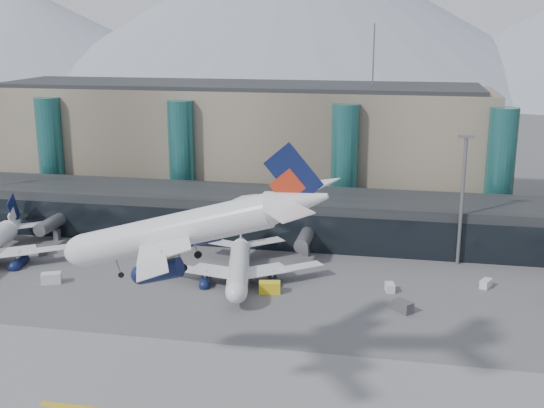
{
  "coord_description": "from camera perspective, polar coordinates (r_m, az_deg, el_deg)",
  "views": [
    {
      "loc": [
        18.81,
        -83.35,
        45.36
      ],
      "look_at": [
        -4.05,
        32.0,
        14.55
      ],
      "focal_mm": 45.0,
      "sensor_mm": 36.0,
      "label": 1
    }
  ],
  "objects": [
    {
      "name": "lightmast_mid",
      "position": [
        135.4,
        15.64,
        0.92
      ],
      "size": [
        3.0,
        1.2,
        25.6
      ],
      "color": "slate",
      "rests_on": "ground"
    },
    {
      "name": "terminal_main",
      "position": [
        181.28,
        -2.95,
        5.16
      ],
      "size": [
        130.0,
        30.0,
        31.0
      ],
      "color": "gray",
      "rests_on": "ground"
    },
    {
      "name": "veh_h",
      "position": [
        120.05,
        -0.2,
        -6.99
      ],
      "size": [
        4.0,
        2.6,
        2.05
      ],
      "primitive_type": "cube",
      "rotation": [
        0.0,
        0.0,
        0.19
      ],
      "color": "yellow",
      "rests_on": "ground"
    },
    {
      "name": "veh_f",
      "position": [
        147.74,
        -18.69,
        -3.65
      ],
      "size": [
        3.18,
        3.49,
        1.74
      ],
      "primitive_type": "cube",
      "rotation": [
        0.0,
        0.0,
        2.2
      ],
      "color": "#46464A",
      "rests_on": "ground"
    },
    {
      "name": "jet_parked_mid",
      "position": [
        126.22,
        -2.76,
        -4.47
      ],
      "size": [
        32.11,
        32.83,
        10.57
      ],
      "rotation": [
        0.0,
        0.0,
        1.78
      ],
      "color": "silver",
      "rests_on": "ground"
    },
    {
      "name": "concourse",
      "position": [
        147.94,
        3.47,
        -1.19
      ],
      "size": [
        170.0,
        27.0,
        10.0
      ],
      "color": "black",
      "rests_on": "ground"
    },
    {
      "name": "teal_towers",
      "position": [
        163.97,
        -0.9,
        3.66
      ],
      "size": [
        116.4,
        19.4,
        46.0
      ],
      "color": "#236362",
      "rests_on": "ground"
    },
    {
      "name": "veh_g",
      "position": [
        122.59,
        9.83,
        -6.89
      ],
      "size": [
        1.94,
        2.77,
        1.48
      ],
      "primitive_type": "cube",
      "rotation": [
        0.0,
        0.0,
        -1.38
      ],
      "color": "silver",
      "rests_on": "ground"
    },
    {
      "name": "hero_jet",
      "position": [
        79.64,
        -6.18,
        -1.29
      ],
      "size": [
        34.8,
        35.62,
        11.48
      ],
      "rotation": [
        0.0,
        -0.28,
        -0.05
      ],
      "color": "silver",
      "rests_on": "ground"
    },
    {
      "name": "veh_b",
      "position": [
        139.37,
        -9.06,
        -4.14
      ],
      "size": [
        2.96,
        3.42,
        1.69
      ],
      "primitive_type": "cube",
      "rotation": [
        0.0,
        0.0,
        1.08
      ],
      "color": "yellow",
      "rests_on": "ground"
    },
    {
      "name": "veh_d",
      "position": [
        128.35,
        17.46,
        -6.37
      ],
      "size": [
        2.47,
        2.98,
        1.5
      ],
      "primitive_type": "cube",
      "rotation": [
        0.0,
        0.0,
        1.09
      ],
      "color": "silver",
      "rests_on": "ground"
    },
    {
      "name": "ground",
      "position": [
        96.74,
        -1.37,
        -13.29
      ],
      "size": [
        900.0,
        900.0,
        0.0
      ],
      "primitive_type": "plane",
      "color": "#515154",
      "rests_on": "ground"
    },
    {
      "name": "mountain_ridge",
      "position": [
        463.35,
        11.22,
        14.46
      ],
      "size": [
        910.0,
        400.0,
        110.0
      ],
      "color": "gray",
      "rests_on": "ground"
    },
    {
      "name": "veh_c",
      "position": [
        114.65,
        10.9,
        -8.4
      ],
      "size": [
        3.62,
        3.59,
        1.85
      ],
      "primitive_type": "cube",
      "rotation": [
        0.0,
        0.0,
        -0.77
      ],
      "color": "#46464A",
      "rests_on": "ground"
    },
    {
      "name": "veh_a",
      "position": [
        130.73,
        -17.99,
        -5.92
      ],
      "size": [
        3.93,
        3.14,
        1.94
      ],
      "primitive_type": "cube",
      "rotation": [
        0.0,
        0.0,
        0.4
      ],
      "color": "silver",
      "rests_on": "ground"
    }
  ]
}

